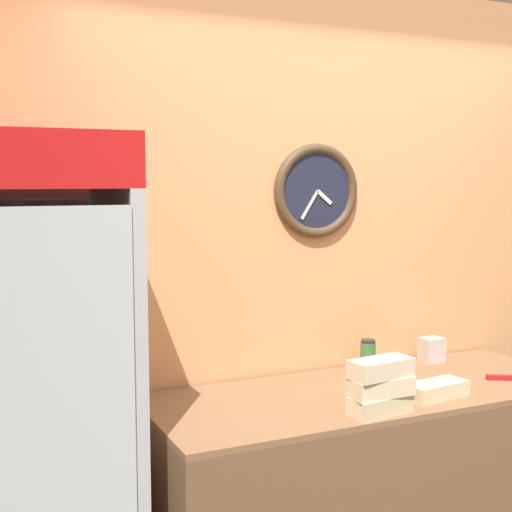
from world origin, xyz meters
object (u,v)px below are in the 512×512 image
sandwich_stack_bottom (380,405)px  napkin_dispenser (432,350)px  sandwich_stack_middle (380,386)px  sandwich_flat_left (436,390)px  beverage_cooler (18,388)px  condiment_jar (368,355)px  sandwich_stack_top (381,368)px

sandwich_stack_bottom → napkin_dispenser: napkin_dispenser is taller
sandwich_stack_bottom → sandwich_stack_middle: sandwich_stack_middle is taller
sandwich_stack_bottom → sandwich_flat_left: 0.34m
beverage_cooler → napkin_dispenser: 2.00m
sandwich_stack_bottom → beverage_cooler: bearing=165.1°
napkin_dispenser → sandwich_flat_left: bearing=-126.9°
sandwich_stack_bottom → napkin_dispenser: bearing=38.8°
condiment_jar → napkin_dispenser: size_ratio=1.22×
sandwich_stack_bottom → sandwich_stack_top: bearing=0.0°
sandwich_flat_left → sandwich_stack_top: bearing=-167.2°
sandwich_stack_bottom → napkin_dispenser: (0.69, 0.56, 0.02)m
sandwich_stack_bottom → sandwich_stack_middle: bearing=0.0°
beverage_cooler → napkin_dispenser: beverage_cooler is taller
sandwich_stack_bottom → sandwich_flat_left: sandwich_stack_bottom is taller
sandwich_stack_bottom → condiment_jar: bearing=60.5°
sandwich_stack_middle → condiment_jar: 0.64m
sandwich_stack_middle → napkin_dispenser: (0.69, 0.56, -0.05)m
sandwich_stack_middle → sandwich_flat_left: size_ratio=0.89×
sandwich_stack_bottom → sandwich_stack_top: (0.00, 0.00, 0.14)m
sandwich_stack_bottom → condiment_jar: (0.31, 0.56, 0.04)m
sandwich_stack_middle → napkin_dispenser: sandwich_stack_middle is taller
sandwich_flat_left → condiment_jar: bearing=91.8°
sandwich_flat_left → condiment_jar: condiment_jar is taller
sandwich_stack_middle → sandwich_stack_top: 0.07m
sandwich_stack_middle → condiment_jar: size_ratio=1.73×
sandwich_flat_left → condiment_jar: 0.48m
sandwich_stack_top → napkin_dispenser: 0.89m
beverage_cooler → sandwich_stack_bottom: 1.35m
sandwich_stack_bottom → condiment_jar: 0.64m
sandwich_stack_top → sandwich_stack_bottom: bearing=0.0°
condiment_jar → napkin_dispenser: condiment_jar is taller
sandwich_flat_left → beverage_cooler: bearing=170.5°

